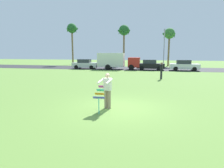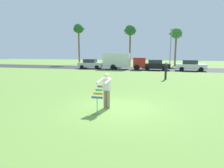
% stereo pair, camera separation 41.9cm
% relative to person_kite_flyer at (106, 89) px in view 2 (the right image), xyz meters
% --- Properties ---
extents(ground_plane, '(120.00, 120.00, 0.00)m').
position_rel_person_kite_flyer_xyz_m(ground_plane, '(0.52, 0.16, -0.95)').
color(ground_plane, olive).
extents(road_strip, '(120.00, 8.00, 0.01)m').
position_rel_person_kite_flyer_xyz_m(road_strip, '(0.52, 24.15, -0.95)').
color(road_strip, '#2D2D33').
rests_on(road_strip, ground).
extents(person_kite_flyer, '(0.66, 0.74, 1.73)m').
position_rel_person_kite_flyer_xyz_m(person_kite_flyer, '(0.00, 0.00, 0.00)').
color(person_kite_flyer, gray).
rests_on(person_kite_flyer, ground).
extents(kite_held, '(0.52, 0.65, 1.22)m').
position_rel_person_kite_flyer_xyz_m(kite_held, '(-0.17, -0.76, -0.12)').
color(kite_held, '#D83399').
rests_on(kite_held, ground).
extents(parked_car_silver, '(4.24, 1.91, 1.60)m').
position_rel_person_kite_flyer_xyz_m(parked_car_silver, '(-9.22, 21.74, -0.18)').
color(parked_car_silver, silver).
rests_on(parked_car_silver, ground).
extents(parked_truck_red_cab, '(6.76, 2.25, 2.62)m').
position_rel_person_kite_flyer_xyz_m(parked_truck_red_cab, '(-3.91, 21.75, 0.46)').
color(parked_truck_red_cab, '#B2231E').
rests_on(parked_truck_red_cab, ground).
extents(parked_car_black, '(4.23, 1.89, 1.60)m').
position_rel_person_kite_flyer_xyz_m(parked_car_black, '(1.52, 21.75, -0.18)').
color(parked_car_black, black).
rests_on(parked_car_black, ground).
extents(parked_car_white, '(4.22, 1.88, 1.60)m').
position_rel_person_kite_flyer_xyz_m(parked_car_white, '(6.50, 21.75, -0.18)').
color(parked_car_white, white).
rests_on(parked_car_white, ground).
extents(palm_tree_left_near, '(2.58, 2.71, 9.00)m').
position_rel_person_kite_flyer_xyz_m(palm_tree_left_near, '(-15.88, 31.86, 6.59)').
color(palm_tree_left_near, brown).
rests_on(palm_tree_left_near, ground).
extents(palm_tree_right_near, '(2.58, 2.71, 8.22)m').
position_rel_person_kite_flyer_xyz_m(palm_tree_right_near, '(-4.15, 30.96, 5.87)').
color(palm_tree_right_near, brown).
rests_on(palm_tree_right_near, ground).
extents(palm_tree_centre_far, '(2.58, 2.71, 7.46)m').
position_rel_person_kite_flyer_xyz_m(palm_tree_centre_far, '(4.81, 31.81, 5.17)').
color(palm_tree_centre_far, brown).
rests_on(palm_tree_centre_far, ground).
extents(streetlight_pole, '(0.24, 1.65, 7.00)m').
position_rel_person_kite_flyer_xyz_m(streetlight_pole, '(3.75, 28.87, 3.05)').
color(streetlight_pole, '#9E9EA3').
rests_on(streetlight_pole, ground).
extents(person_walker_near, '(0.33, 0.54, 1.73)m').
position_rel_person_kite_flyer_xyz_m(person_walker_near, '(2.87, 11.33, -0.02)').
color(person_walker_near, '#26262B').
rests_on(person_walker_near, ground).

